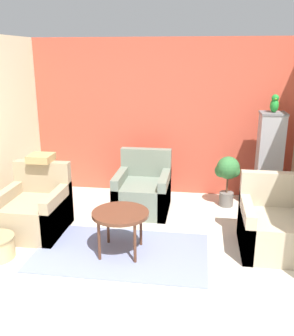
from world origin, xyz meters
TOP-DOWN VIEW (x-y plane):
  - ground_plane at (0.00, 0.00)m, footprint 20.00×20.00m
  - wall_back_accent at (0.00, 3.23)m, footprint 4.47×0.06m
  - area_rug at (-0.23, 0.99)m, footprint 2.10×1.22m
  - coffee_table at (-0.23, 0.99)m, footprint 0.68×0.68m
  - armchair_left at (-1.51, 1.39)m, footprint 0.80×0.87m
  - armchair_right at (1.61, 1.35)m, footprint 0.80×0.87m
  - armchair_middle at (-0.17, 2.33)m, footprint 0.80×0.87m
  - birdcage at (1.73, 2.74)m, footprint 0.53×0.53m
  - parrot at (1.73, 2.74)m, footprint 0.13×0.23m
  - potted_plant at (1.11, 2.69)m, footprint 0.39×0.36m
  - throw_pillow at (-1.51, 1.72)m, footprint 0.32×0.32m

SIDE VIEW (x-z plane):
  - ground_plane at x=0.00m, z-range 0.00..0.00m
  - area_rug at x=-0.23m, z-range 0.00..0.01m
  - armchair_left at x=-1.51m, z-range -0.16..0.74m
  - armchair_right at x=1.61m, z-range -0.16..0.74m
  - armchair_middle at x=-0.17m, z-range -0.16..0.74m
  - coffee_table at x=-0.23m, z-range 0.22..0.75m
  - potted_plant at x=1.11m, z-range 0.14..0.95m
  - birdcage at x=1.73m, z-range -0.05..1.46m
  - throw_pillow at x=-1.51m, z-range 0.90..1.00m
  - wall_back_accent at x=0.00m, z-range 0.00..2.60m
  - parrot at x=1.73m, z-range 1.49..1.76m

